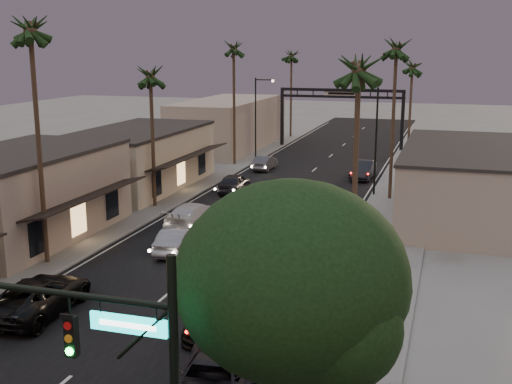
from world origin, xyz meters
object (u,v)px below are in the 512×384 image
Objects in this scene: corner_tree at (294,288)px; curbside_near at (213,381)px; palm_rb at (397,44)px; streetlight_right at (373,132)px; palm_lc at (150,70)px; curbside_black at (220,316)px; palm_ld at (234,45)px; oncoming_silver at (178,240)px; oncoming_pickup at (38,296)px; arch at (341,103)px; palm_ra at (359,62)px; streetlight_left at (258,112)px; traffic_signal at (99,359)px; palm_lb at (30,23)px; palm_rc at (413,63)px; palm_far at (292,53)px.

curbside_near is at bearing 136.16° from corner_tree.
streetlight_right is at bearing 149.24° from palm_rb.
palm_lc reaches higher than curbside_black.
palm_lc is 0.86× the size of palm_ld.
streetlight_right is 1.91× the size of oncoming_silver.
palm_ld is 2.31× the size of oncoming_pickup.
arch is 54.60m from oncoming_pickup.
palm_ra is (8.60, -46.00, 5.91)m from arch.
palm_ld reaches higher than curbside_black.
palm_lc reaches higher than streetlight_left.
palm_ld is at bearing 147.40° from palm_rb.
palm_lb reaches higher than traffic_signal.
palm_rb is 20.09m from palm_rc.
traffic_signal is 0.95× the size of streetlight_right.
palm_ld is (-15.52, 10.00, 7.09)m from streetlight_right.
streetlight_right is 0.59× the size of palm_lb.
palm_rc is at bearing -107.93° from oncoming_pickup.
traffic_signal is at bearing 104.00° from oncoming_silver.
palm_ra reaches higher than corner_tree.
streetlight_right is 18.99m from streetlight_left.
curbside_black is (-1.70, 12.49, -4.38)m from traffic_signal.
palm_far is 2.30× the size of curbside_near.
palm_rc is 48.72m from curbside_black.
palm_lb is at bearing -173.37° from palm_ra.
oncoming_pickup is 10.68m from oncoming_silver.
arch is 3.13× the size of curbside_black.
palm_ld is (-1.68, -3.00, 7.09)m from streetlight_left.
arch is 1.25× the size of palm_lc.
palm_lc reaches higher than corner_tree.
palm_ra is (17.20, -31.00, -0.97)m from palm_ld.
palm_lb is at bearing -90.00° from palm_ld.
streetlight_left is 0.63× the size of palm_ld.
palm_far is at bearing 136.05° from arch.
palm_ld is 23.02m from palm_far.
streetlight_right and streetlight_left have the same top height.
palm_rc is (1.68, 19.00, 5.14)m from streetlight_right.
oncoming_pickup reaches higher than oncoming_silver.
palm_ra is at bearing -65.46° from streetlight_left.
oncoming_pickup is at bearing 149.52° from corner_tree.
corner_tree is 0.67× the size of palm_ra.
oncoming_silver is 0.97× the size of curbside_black.
palm_rb reaches higher than streetlight_right.
streetlight_right is at bearing -121.92° from oncoming_silver.
curbside_near reaches higher than oncoming_silver.
arch is 35.41m from palm_lc.
corner_tree is 0.72× the size of palm_rc.
palm_rb is (17.20, 22.00, -0.97)m from palm_lb.
palm_rc is at bearing 90.00° from palm_ra.
palm_rc is (15.52, 6.00, 5.14)m from streetlight_left.
corner_tree is 63.26m from arch.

